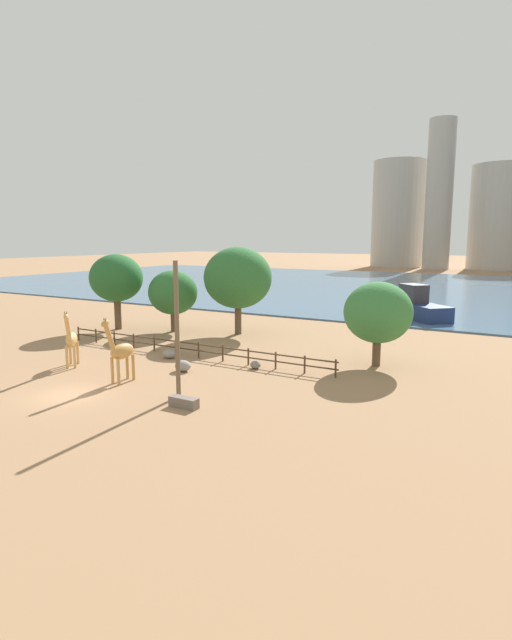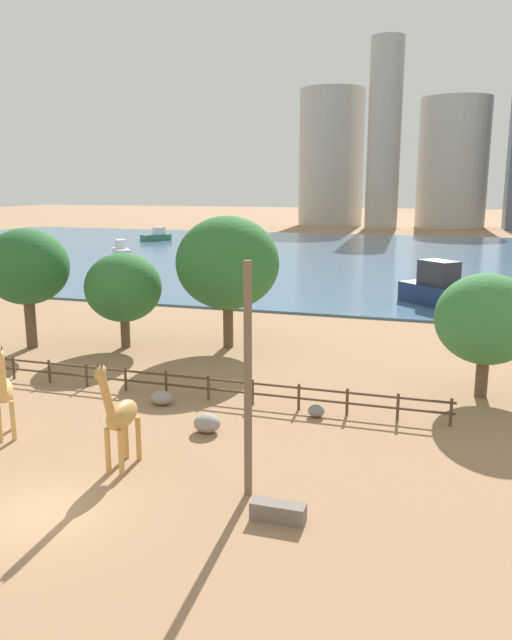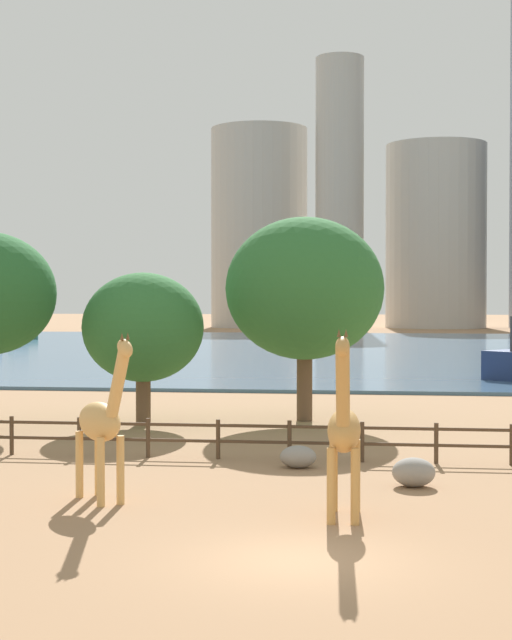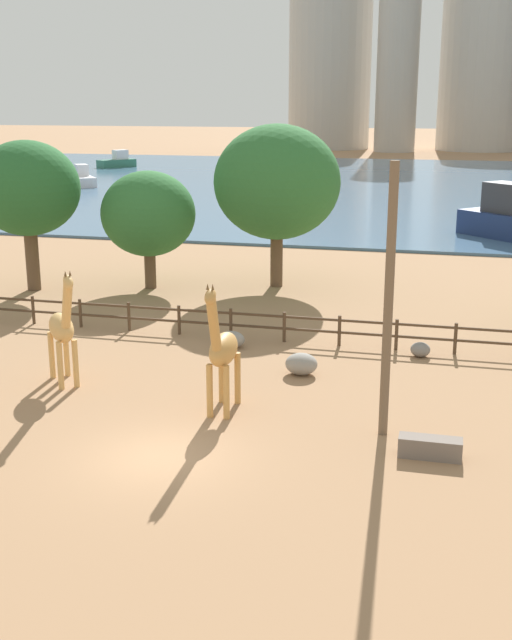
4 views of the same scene
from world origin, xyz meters
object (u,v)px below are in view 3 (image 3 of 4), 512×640
at_px(giraffe_companion, 344,431).
at_px(boulder_small, 414,472).
at_px(boulder_near_fence, 298,457).
at_px(tree_right_tall, 143,328).
at_px(giraffe_tall, 102,422).
at_px(boat_ferry, 14,333).
at_px(tree_left_small, 305,289).

xyz_separation_m(giraffe_companion, boulder_small, (1.80, 4.29, -1.72)).
xyz_separation_m(boulder_near_fence, tree_right_tall, (-7.24, 9.46, 3.69)).
bearing_deg(giraffe_companion, giraffe_tall, -101.23).
height_order(giraffe_tall, boulder_small, giraffe_tall).
xyz_separation_m(giraffe_tall, boat_ferry, (-36.23, 87.84, -1.03)).
bearing_deg(tree_right_tall, tree_left_small, 17.93).
xyz_separation_m(giraffe_companion, boat_ferry, (-42.51, 89.05, -1.08)).
height_order(giraffe_companion, tree_left_small, tree_left_small).
bearing_deg(boulder_small, tree_right_tall, 131.58).
bearing_deg(giraffe_companion, tree_left_small, -173.11).
height_order(boulder_small, tree_right_tall, tree_right_tall).
distance_m(giraffe_companion, boat_ferry, 98.68).
relative_size(boulder_near_fence, boat_ferry, 0.19).
relative_size(giraffe_companion, tree_right_tall, 0.73).
distance_m(giraffe_companion, tree_left_small, 18.95).
relative_size(tree_left_small, boat_ferry, 1.49).
distance_m(giraffe_companion, boulder_small, 4.96).
bearing_deg(boulder_near_fence, boat_ferry, 116.44).
bearing_deg(boulder_near_fence, tree_left_small, 93.38).
bearing_deg(boulder_small, giraffe_tall, -159.10).
bearing_deg(giraffe_companion, boat_ferry, -154.83).
bearing_deg(boulder_small, boulder_near_fence, 143.03).
bearing_deg(giraffe_companion, boulder_small, 156.95).
bearing_deg(boulder_near_fence, giraffe_tall, -129.07).
relative_size(giraffe_tall, tree_left_small, 0.51).
relative_size(tree_right_tall, tree_left_small, 0.72).
bearing_deg(tree_left_small, giraffe_companion, -82.76).
xyz_separation_m(boulder_near_fence, boulder_small, (3.46, -2.60, 0.06)).
xyz_separation_m(giraffe_tall, boulder_small, (8.08, 3.08, -1.68)).
distance_m(boulder_small, tree_right_tall, 16.52).
bearing_deg(tree_right_tall, boulder_small, -48.42).
bearing_deg(boat_ferry, boulder_near_fence, 60.87).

